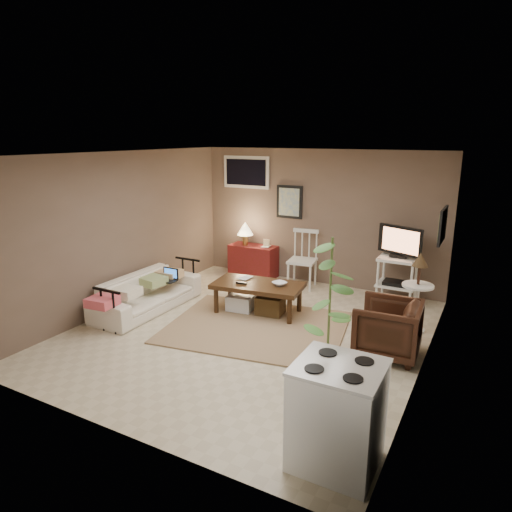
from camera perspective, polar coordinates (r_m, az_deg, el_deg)
The scene contains 20 objects.
floor at distance 6.39m, azimuth -0.77°, elevation -9.42°, with size 5.00×5.00×0.00m, color #C1B293.
art_back at distance 8.36m, azimuth 4.20°, elevation 6.76°, with size 0.50×0.03×0.60m, color black.
art_right at distance 6.26m, azimuth 22.32°, elevation 3.56°, with size 0.03×0.60×0.45m, color black.
window at distance 8.71m, azimuth -1.23°, elevation 10.43°, with size 0.96×0.03×0.60m, color silver.
rug at distance 6.50m, azimuth 0.04°, elevation -8.85°, with size 2.42×1.93×0.02m, color #907653.
coffee_table at distance 6.91m, azimuth 0.17°, elevation -4.97°, with size 1.41×0.85×0.51m.
sofa at distance 7.23m, azimuth -13.47°, elevation -3.81°, with size 1.85×0.54×0.72m, color white.
sofa_pillows at distance 7.02m, azimuth -14.39°, elevation -3.71°, with size 0.36×1.76×0.12m, color beige, non-canonical shape.
sofa_end_rails at distance 7.17m, azimuth -12.81°, elevation -4.34°, with size 0.50×1.85×0.62m, color black, non-canonical shape.
laptop at distance 7.31m, azimuth -10.82°, elevation -2.56°, with size 0.28×0.21×0.19m.
red_console at distance 8.69m, azimuth -0.45°, elevation -0.22°, with size 0.90×0.40×1.04m.
spindle_chair at distance 8.08m, azimuth 5.84°, elevation -0.62°, with size 0.52×0.52×1.02m.
tv_stand at distance 7.56m, azimuth 17.31°, elevation -0.84°, with size 0.72×0.48×1.26m.
side_table at distance 6.54m, azimuth 19.61°, elevation -3.21°, with size 0.42×0.42×1.12m.
armchair at distance 5.84m, azimuth 16.14°, elevation -8.39°, with size 0.74×0.69×0.76m, color black.
potted_plant at distance 4.74m, azimuth 9.16°, elevation -6.72°, with size 0.42×0.42×1.69m.
stove at distance 3.95m, azimuth 10.10°, elevation -18.97°, with size 0.69×0.64×0.90m.
bowl at distance 6.74m, azimuth 2.96°, elevation -2.84°, with size 0.20×0.05×0.20m, color #32200D.
book_table at distance 7.08m, azimuth -1.90°, elevation -1.88°, with size 0.16×0.02×0.22m, color #32200D.
book_console at distance 8.52m, azimuth 0.80°, elevation 1.82°, with size 0.15×0.02×0.20m, color #32200D.
Camera 1 is at (2.84, -5.08, 2.63)m, focal length 32.00 mm.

